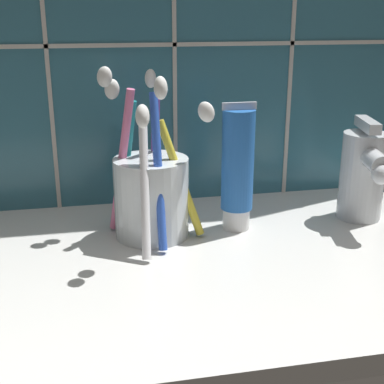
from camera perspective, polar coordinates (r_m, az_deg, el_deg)
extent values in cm
cube|color=silver|center=(55.62, -0.08, -8.01)|extent=(60.89, 37.07, 2.00)
cube|color=beige|center=(67.38, -3.21, 15.42)|extent=(70.89, 0.24, 0.50)
cylinder|color=silver|center=(59.26, -4.33, -0.59)|extent=(8.24, 8.24, 8.89)
cylinder|color=yellow|center=(58.07, -1.05, 1.43)|extent=(5.24, 2.75, 12.97)
ellipsoid|color=white|center=(55.87, 1.53, 8.53)|extent=(2.63, 2.05, 2.63)
cylinder|color=purple|center=(61.73, -3.97, 3.70)|extent=(0.91, 4.91, 15.47)
ellipsoid|color=white|center=(62.31, -4.45, 11.98)|extent=(1.30, 2.20, 2.56)
cylinder|color=teal|center=(59.88, -7.07, 2.79)|extent=(3.14, 2.56, 14.73)
ellipsoid|color=white|center=(58.81, -8.54, 10.79)|extent=(2.39, 2.21, 2.44)
cylinder|color=pink|center=(58.91, -7.49, 3.20)|extent=(3.64, 2.94, 16.14)
ellipsoid|color=white|center=(58.03, -9.32, 12.02)|extent=(2.43, 2.25, 2.47)
cylinder|color=white|center=(54.26, -5.07, 0.59)|extent=(1.60, 6.54, 13.92)
ellipsoid|color=white|center=(49.15, -5.31, 8.05)|extent=(1.56, 2.53, 2.68)
cylinder|color=blue|center=(55.23, -3.61, 2.14)|extent=(1.03, 5.15, 15.99)
ellipsoid|color=white|center=(50.98, -3.37, 11.03)|extent=(1.36, 2.24, 2.57)
cylinder|color=white|center=(62.25, 4.73, -2.76)|extent=(3.09, 3.09, 2.50)
cylinder|color=blue|center=(60.04, 4.90, 3.40)|extent=(3.64, 3.64, 11.37)
cube|color=silver|center=(58.71, 5.07, 9.13)|extent=(3.82, 0.36, 0.80)
cylinder|color=silver|center=(67.10, 17.68, 1.62)|extent=(5.24, 5.24, 10.51)
cylinder|color=silver|center=(63.41, 18.75, 3.30)|extent=(3.61, 6.70, 2.36)
sphere|color=silver|center=(60.73, 19.57, 1.77)|extent=(2.20, 2.20, 2.20)
cube|color=silver|center=(65.61, 18.22, 6.84)|extent=(2.60, 6.16, 1.20)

